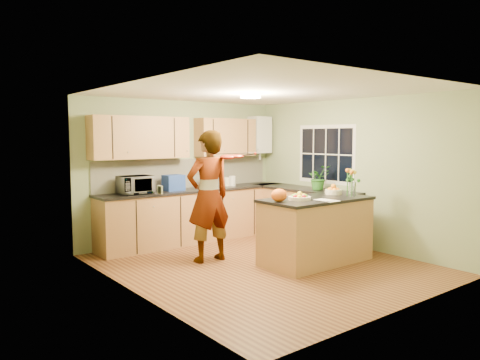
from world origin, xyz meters
TOP-DOWN VIEW (x-y plane):
  - floor at (0.00, 0.00)m, footprint 4.50×4.50m
  - ceiling at (0.00, 0.00)m, footprint 4.00×4.50m
  - wall_back at (0.00, 2.25)m, footprint 4.00×0.02m
  - wall_front at (0.00, -2.25)m, footprint 4.00×0.02m
  - wall_left at (-2.00, 0.00)m, footprint 0.02×4.50m
  - wall_right at (2.00, 0.00)m, footprint 0.02×4.50m
  - back_counter at (0.10, 1.95)m, footprint 3.64×0.62m
  - right_counter at (1.70, 0.85)m, footprint 0.62×2.24m
  - splashback at (0.10, 2.23)m, footprint 3.60×0.02m
  - upper_cabinets at (-0.18, 2.08)m, footprint 3.20×0.34m
  - boiler at (1.70, 2.09)m, footprint 0.40×0.30m
  - window_right at (1.99, 0.60)m, footprint 0.01×1.30m
  - light_switch at (-1.99, -0.60)m, footprint 0.02×0.09m
  - ceiling_lamp at (0.00, 0.30)m, footprint 0.30×0.30m
  - peninsula_island at (0.72, -0.36)m, footprint 1.68×0.86m
  - fruit_dish at (0.37, -0.36)m, footprint 0.32×0.32m
  - orange_bowl at (1.27, -0.21)m, footprint 0.26×0.26m
  - flower_vase at (1.32, -0.54)m, footprint 0.25×0.25m
  - orange_bag at (0.02, -0.31)m, footprint 0.30×0.28m
  - papers at (0.62, -0.66)m, footprint 0.22×0.30m
  - violinist at (-0.49, 0.69)m, footprint 0.73×0.50m
  - violin at (-0.29, 0.47)m, footprint 0.58×0.50m
  - microwave at (-1.07, 1.94)m, footprint 0.53×0.36m
  - blue_box at (-0.34, 1.98)m, footprint 0.34×0.26m
  - kettle at (0.33, 1.93)m, footprint 0.18×0.18m
  - jar_cream at (0.81, 1.99)m, footprint 0.13×0.13m
  - jar_white at (0.89, 1.93)m, footprint 0.15×0.15m
  - potted_plant at (1.70, 0.51)m, footprint 0.45×0.42m

SIDE VIEW (x-z plane):
  - floor at x=0.00m, z-range 0.00..0.00m
  - back_counter at x=0.10m, z-range 0.00..0.94m
  - right_counter at x=1.70m, z-range 0.00..0.94m
  - peninsula_island at x=0.72m, z-range 0.00..0.97m
  - papers at x=0.62m, z-range 0.97..0.98m
  - violinist at x=-0.49m, z-range 0.00..1.96m
  - fruit_dish at x=0.37m, z-range 0.96..1.07m
  - jar_cream at x=0.81m, z-range 0.94..1.10m
  - orange_bowl at x=1.27m, z-range 0.95..1.10m
  - jar_white at x=0.89m, z-range 0.94..1.13m
  - orange_bag at x=0.02m, z-range 0.97..1.15m
  - blue_box at x=-0.34m, z-range 0.94..1.21m
  - kettle at x=0.33m, z-range 0.91..1.24m
  - microwave at x=-1.07m, z-range 0.94..1.23m
  - potted_plant at x=1.70m, z-range 0.94..1.37m
  - splashback at x=0.10m, z-range 0.94..1.46m
  - wall_back at x=0.00m, z-range 0.00..2.50m
  - wall_front at x=0.00m, z-range 0.00..2.50m
  - wall_left at x=-2.00m, z-range 0.00..2.50m
  - wall_right at x=2.00m, z-range 0.00..2.50m
  - flower_vase at x=1.32m, z-range 1.04..1.50m
  - light_switch at x=-1.99m, z-range 1.26..1.34m
  - window_right at x=1.99m, z-range 1.02..2.08m
  - violin at x=-0.29m, z-range 1.50..1.64m
  - upper_cabinets at x=-0.18m, z-range 1.50..2.20m
  - boiler at x=1.70m, z-range 1.47..2.33m
  - ceiling_lamp at x=0.00m, z-range 2.43..2.50m
  - ceiling at x=0.00m, z-range 2.49..2.51m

